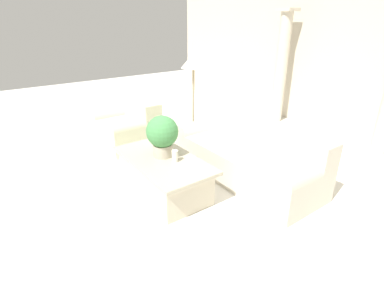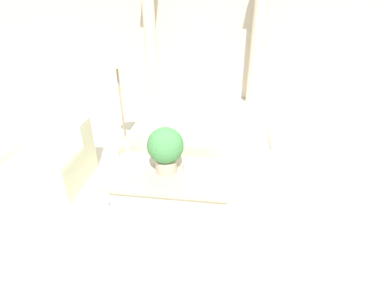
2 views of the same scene
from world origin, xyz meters
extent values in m
plane|color=silver|center=(0.00, 0.00, 0.00)|extent=(16.00, 16.00, 0.00)
cube|color=beige|center=(0.00, 3.36, 1.60)|extent=(10.00, 0.06, 3.20)
cube|color=beige|center=(0.26, 0.60, 0.22)|extent=(2.21, 0.87, 0.45)
cube|color=beige|center=(0.26, 0.89, 0.61)|extent=(2.21, 0.31, 0.34)
cylinder|color=beige|center=(-0.70, 0.60, 0.45)|extent=(0.28, 0.87, 0.28)
cylinder|color=beige|center=(1.23, 0.60, 0.45)|extent=(0.28, 0.87, 0.28)
cube|color=beige|center=(-1.85, -0.22, 0.22)|extent=(1.12, 0.87, 0.45)
cube|color=beige|center=(-1.85, 0.06, 0.61)|extent=(1.12, 0.31, 0.34)
cylinder|color=beige|center=(-2.27, -0.22, 0.45)|extent=(0.28, 0.87, 0.28)
cylinder|color=beige|center=(-1.43, -0.22, 0.45)|extent=(0.28, 0.87, 0.28)
cube|color=beige|center=(-0.06, -0.51, 0.22)|extent=(1.24, 0.67, 0.44)
cube|color=#B3A98F|center=(-0.06, -0.51, 0.46)|extent=(1.41, 0.76, 0.04)
cylinder|color=#B2A893|center=(-0.13, -0.47, 0.56)|extent=(0.24, 0.24, 0.16)
sphere|color=#428447|center=(-0.13, -0.47, 0.81)|extent=(0.40, 0.40, 0.40)
cylinder|color=silver|center=(0.09, -0.43, 0.55)|extent=(0.08, 0.08, 0.15)
cylinder|color=gray|center=(-1.00, 0.64, 0.01)|extent=(0.28, 0.28, 0.03)
cylinder|color=gray|center=(-1.00, 0.64, 0.70)|extent=(0.04, 0.04, 1.34)
cone|color=beige|center=(-1.00, 0.64, 1.48)|extent=(0.39, 0.39, 0.22)
cylinder|color=beige|center=(-1.13, 2.98, 1.11)|extent=(0.24, 0.24, 2.21)
cylinder|color=beige|center=(1.01, 2.98, 1.11)|extent=(0.24, 0.24, 2.21)
camera|label=1|loc=(2.89, -2.20, 2.11)|focal=28.00mm
camera|label=2|loc=(0.51, -3.22, 2.37)|focal=28.00mm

